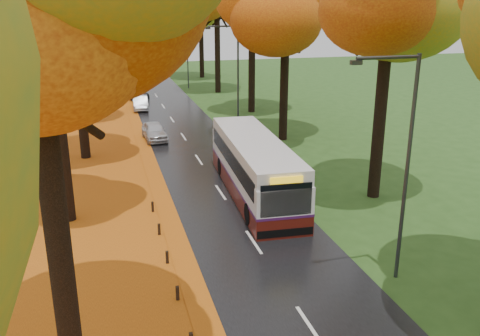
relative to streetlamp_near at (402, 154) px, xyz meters
name	(u,v)px	position (x,y,z in m)	size (l,w,h in m)	color
road	(196,156)	(-3.95, 17.00, -4.69)	(6.50, 90.00, 0.04)	black
centre_line	(196,155)	(-3.95, 17.00, -4.67)	(0.12, 90.00, 0.01)	silver
leaf_verge	(50,167)	(-12.95, 17.00, -4.70)	(12.00, 90.00, 0.02)	#94420D
leaf_drift	(149,159)	(-7.00, 17.00, -4.67)	(0.90, 90.00, 0.01)	orange
trees_left	(66,2)	(-11.13, 19.06, 4.82)	(9.20, 74.00, 13.88)	black
trees_right	(294,0)	(3.24, 18.91, 4.98)	(9.30, 74.20, 13.96)	black
streetlamp_near	(402,154)	(0.00, 0.00, 0.00)	(2.45, 0.18, 8.00)	#333538
streetlamp_mid	(235,71)	(0.00, 22.00, 0.00)	(2.45, 0.18, 8.00)	#333538
streetlamp_far	(185,47)	(0.00, 44.00, 0.00)	(2.45, 0.18, 8.00)	#333538
bus	(254,166)	(-2.29, 9.40, -3.15)	(3.12, 11.16, 2.91)	#4C120B
car_white	(154,131)	(-6.10, 21.69, -4.04)	(1.49, 3.71, 1.26)	silver
car_silver	(140,103)	(-6.13, 33.05, -4.05)	(1.32, 3.77, 1.24)	#A1A5A9
car_dark	(134,92)	(-6.30, 38.69, -4.03)	(1.81, 4.45, 1.29)	black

